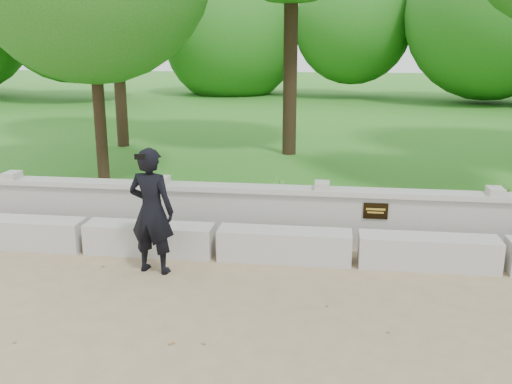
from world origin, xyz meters
TOP-DOWN VIEW (x-y plane):
  - ground at (0.00, 0.00)m, footprint 80.00×80.00m
  - lawn at (0.00, 14.00)m, footprint 40.00×22.00m
  - concrete_bench at (0.00, 1.90)m, footprint 11.90×0.45m
  - parapet_wall at (0.00, 2.60)m, footprint 12.50×0.35m
  - man_main at (-2.73, 1.25)m, footprint 0.69×0.62m
  - shrub_a at (-1.20, 3.30)m, footprint 0.38×0.41m
  - shrub_b at (2.29, 3.33)m, footprint 0.38×0.42m

SIDE VIEW (x-z plane):
  - ground at x=0.00m, z-range 0.00..0.00m
  - lawn at x=0.00m, z-range 0.00..0.25m
  - concrete_bench at x=0.00m, z-range 0.00..0.45m
  - parapet_wall at x=0.00m, z-range 0.01..0.91m
  - shrub_b at x=2.29m, z-range 0.25..0.89m
  - shrub_a at x=-1.20m, z-range 0.25..0.89m
  - man_main at x=-2.73m, z-range 0.00..1.73m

